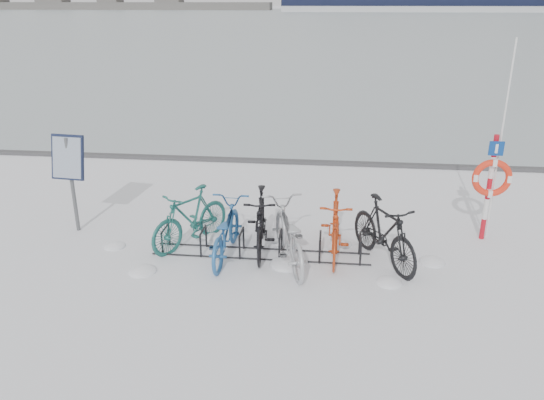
% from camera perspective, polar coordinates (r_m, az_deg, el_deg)
% --- Properties ---
extents(ground, '(900.00, 900.00, 0.00)m').
position_cam_1_polar(ground, '(9.85, -1.19, -5.89)').
color(ground, white).
rests_on(ground, ground).
extents(ice_sheet, '(400.00, 298.00, 0.02)m').
position_cam_1_polar(ice_sheet, '(163.79, 6.46, 19.03)').
color(ice_sheet, '#98A4AC').
rests_on(ice_sheet, ground).
extents(quay_edge, '(400.00, 0.25, 0.10)m').
position_cam_1_polar(quay_edge, '(15.31, 1.75, 4.14)').
color(quay_edge, '#3F3F42').
rests_on(quay_edge, ground).
extents(bike_rack, '(4.00, 0.48, 0.46)m').
position_cam_1_polar(bike_rack, '(9.77, -1.19, -4.95)').
color(bike_rack, black).
rests_on(bike_rack, ground).
extents(info_board, '(0.69, 0.31, 1.99)m').
position_cam_1_polar(info_board, '(11.08, -21.04, 3.73)').
color(info_board, '#595B5E').
rests_on(info_board, ground).
extents(lifebuoy_station, '(0.73, 0.22, 3.81)m').
position_cam_1_polar(lifebuoy_station, '(10.79, 22.56, 2.21)').
color(lifebuoy_station, '#B20E1B').
rests_on(lifebuoy_station, ground).
extents(shoreline, '(180.00, 12.00, 9.50)m').
position_cam_1_polar(shoreline, '(295.64, -19.23, 19.31)').
color(shoreline, '#484848').
rests_on(shoreline, ground).
extents(bike_0, '(1.48, 1.91, 1.15)m').
position_cam_1_polar(bike_0, '(10.17, -8.78, -1.71)').
color(bike_0, '#1C5953').
rests_on(bike_0, ground).
extents(bike_1, '(0.74, 2.01, 1.04)m').
position_cam_1_polar(bike_1, '(9.65, -5.05, -3.13)').
color(bike_1, '#255C9A').
rests_on(bike_1, ground).
extents(bike_2, '(0.72, 2.02, 1.19)m').
position_cam_1_polar(bike_2, '(9.81, -1.21, -2.19)').
color(bike_2, black).
rests_on(bike_2, ground).
extents(bike_3, '(1.34, 2.26, 1.12)m').
position_cam_1_polar(bike_3, '(9.38, 1.75, -3.55)').
color(bike_3, '#A0A2A7').
rests_on(bike_3, ground).
extents(bike_4, '(0.57, 1.98, 1.19)m').
position_cam_1_polar(bike_4, '(9.71, 6.82, -2.61)').
color(bike_4, '#B93814').
rests_on(bike_4, ground).
extents(bike_5, '(1.44, 2.04, 1.21)m').
position_cam_1_polar(bike_5, '(9.57, 11.97, -3.23)').
color(bike_5, black).
rests_on(bike_5, ground).
extents(snow_drifts, '(6.36, 1.96, 0.20)m').
position_cam_1_polar(snow_drifts, '(9.65, 0.60, -6.49)').
color(snow_drifts, white).
rests_on(snow_drifts, ground).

